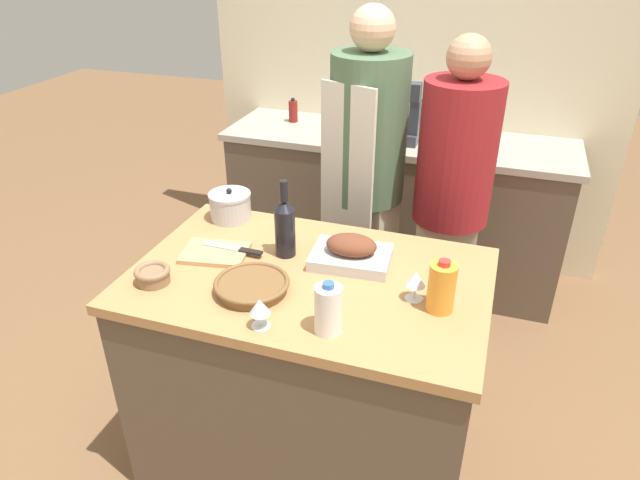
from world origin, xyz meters
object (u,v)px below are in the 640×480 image
object	(u,v)px
condiment_bottle_tall	(293,111)
wine_glass_left	(416,280)
stock_pot	(230,206)
knife_chef	(235,249)
person_cook_aproned	(366,174)
wicker_basket	(252,285)
cutting_board	(215,253)
condiment_bottle_short	(466,138)
juice_jug	(442,287)
mixing_bowl	(153,275)
wine_bottle_green	(285,226)
person_cook_guest	(452,196)
stand_mixer	(404,119)
roasting_pan	(351,252)
milk_jug	(328,309)
wine_glass_right	(260,308)

from	to	relation	value
condiment_bottle_tall	wine_glass_left	bearing A→B (deg)	-57.37
condiment_bottle_tall	stock_pot	bearing A→B (deg)	-80.51
knife_chef	person_cook_aproned	bearing A→B (deg)	69.91
wicker_basket	cutting_board	world-z (taller)	wicker_basket
person_cook_aproned	condiment_bottle_short	bearing A→B (deg)	71.27
juice_jug	mixing_bowl	bearing A→B (deg)	-170.70
wine_bottle_green	person_cook_guest	distance (m)	0.96
stand_mixer	condiment_bottle_tall	size ratio (longest dim) A/B	2.31
condiment_bottle_short	person_cook_aproned	bearing A→B (deg)	-127.10
juice_jug	condiment_bottle_tall	bearing A→B (deg)	124.25
wine_bottle_green	knife_chef	world-z (taller)	wine_bottle_green
stock_pot	stand_mixer	world-z (taller)	stand_mixer
roasting_pan	mixing_bowl	bearing A→B (deg)	-150.67
wicker_basket	mixing_bowl	size ratio (longest dim) A/B	2.07
knife_chef	condiment_bottle_tall	size ratio (longest dim) A/B	1.63
wine_glass_left	roasting_pan	bearing A→B (deg)	148.99
stock_pot	wicker_basket	bearing A→B (deg)	-56.55
roasting_pan	condiment_bottle_tall	distance (m)	1.75
milk_jug	person_cook_guest	distance (m)	1.21
stand_mixer	condiment_bottle_short	world-z (taller)	stand_mixer
milk_jug	mixing_bowl	bearing A→B (deg)	174.48
wicker_basket	wine_bottle_green	bearing A→B (deg)	86.32
wine_bottle_green	stand_mixer	xyz separation A→B (m)	(0.18, 1.39, 0.03)
condiment_bottle_tall	cutting_board	bearing A→B (deg)	-79.51
cutting_board	person_cook_aproned	distance (m)	0.95
wicker_basket	wine_glass_right	bearing A→B (deg)	-57.89
stock_pot	wine_bottle_green	size ratio (longest dim) A/B	0.59
mixing_bowl	condiment_bottle_tall	bearing A→B (deg)	95.66
person_cook_aproned	cutting_board	bearing A→B (deg)	-94.87
wine_glass_left	person_cook_guest	bearing A→B (deg)	89.04
wine_bottle_green	condiment_bottle_short	distance (m)	1.44
wicker_basket	stock_pot	world-z (taller)	stock_pot
mixing_bowl	cutting_board	bearing A→B (deg)	64.14
condiment_bottle_tall	person_cook_guest	size ratio (longest dim) A/B	0.09
stand_mixer	condiment_bottle_tall	world-z (taller)	stand_mixer
juice_jug	person_cook_aproned	size ratio (longest dim) A/B	0.11
cutting_board	milk_jug	size ratio (longest dim) A/B	1.51
mixing_bowl	person_cook_aproned	world-z (taller)	person_cook_aproned
roasting_pan	knife_chef	xyz separation A→B (m)	(-0.45, -0.08, -0.02)
stand_mixer	person_cook_guest	bearing A→B (deg)	-59.13
juice_jug	stand_mixer	world-z (taller)	stand_mixer
knife_chef	person_cook_guest	size ratio (longest dim) A/B	0.15
roasting_pan	condiment_bottle_short	xyz separation A→B (m)	(0.28, 1.32, 0.05)
wine_glass_right	condiment_bottle_tall	xyz separation A→B (m)	(-0.66, 2.01, 0.00)
stock_pot	juice_jug	world-z (taller)	juice_jug
wine_bottle_green	wine_glass_left	world-z (taller)	wine_bottle_green
mixing_bowl	wine_bottle_green	size ratio (longest dim) A/B	0.41
wine_bottle_green	person_cook_aproned	size ratio (longest dim) A/B	0.18
stand_mixer	person_cook_guest	size ratio (longest dim) A/B	0.21
milk_jug	wine_bottle_green	xyz separation A→B (m)	(-0.30, 0.40, 0.04)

